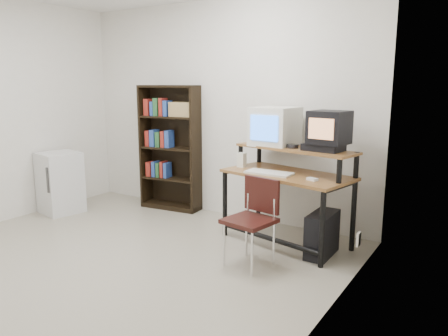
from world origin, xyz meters
The scene contains 17 objects.
floor centered at (0.00, 0.00, -0.01)m, with size 4.00×4.00×0.01m, color #A79F8B.
back_wall centered at (0.00, 2.00, 1.30)m, with size 4.00×0.01×2.60m, color silver.
right_wall centered at (2.00, 0.00, 1.30)m, with size 0.01×4.00×2.60m, color silver.
computer_desk centered at (1.16, 1.50, 0.70)m, with size 1.39×0.89×0.98m.
crt_monitor centered at (0.90, 1.69, 1.17)m, with size 0.46×0.47×0.41m.
vcr centered at (1.50, 1.55, 1.01)m, with size 0.36×0.26×0.08m, color black.
crt_tv centered at (1.54, 1.56, 1.21)m, with size 0.38×0.37×0.32m.
cd_spindle centered at (1.17, 1.55, 0.99)m, with size 0.12×0.12×0.05m, color #26262B.
keyboard centered at (1.02, 1.35, 0.74)m, with size 0.47×0.21×0.04m, color silver.
mousepad centered at (1.48, 1.29, 0.72)m, with size 0.22×0.18×0.01m, color black.
mouse centered at (1.49, 1.29, 0.74)m, with size 0.10×0.06×0.03m, color white.
desk_speaker centered at (0.61, 1.51, 0.80)m, with size 0.08×0.07×0.17m, color silver.
pc_tower centered at (1.59, 1.35, 0.21)m, with size 0.20×0.45×0.42m, color black.
school_chair centered at (1.13, 0.83, 0.48)m, with size 0.45×0.45×0.79m.
bookshelf centered at (-0.66, 1.85, 0.83)m, with size 0.83×0.36×1.60m.
mini_fridge centered at (-1.72, 0.93, 0.39)m, with size 0.53×0.54×0.77m.
wall_outlet centered at (1.99, 1.15, 0.30)m, with size 0.02×0.08×0.12m, color beige.
Camera 1 is at (2.93, -2.50, 1.63)m, focal length 35.00 mm.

